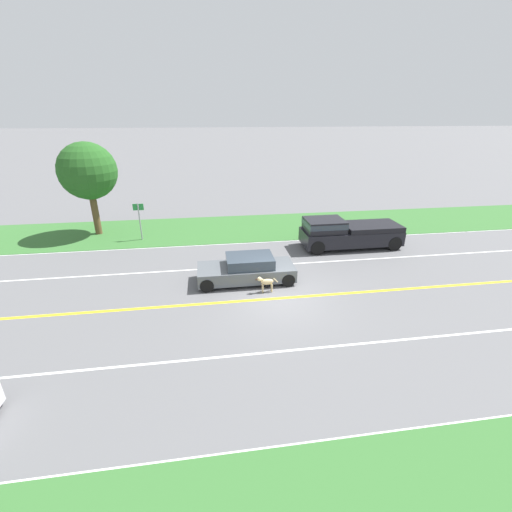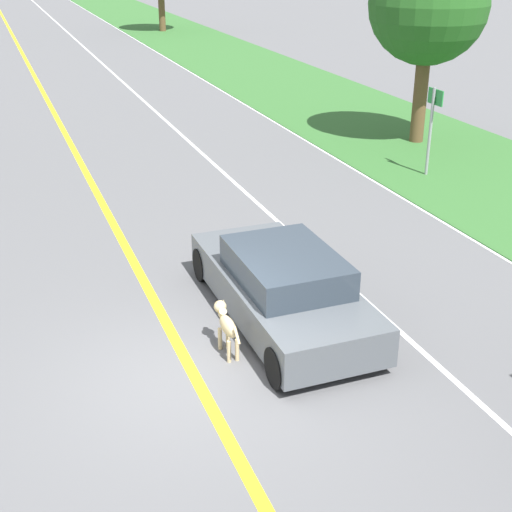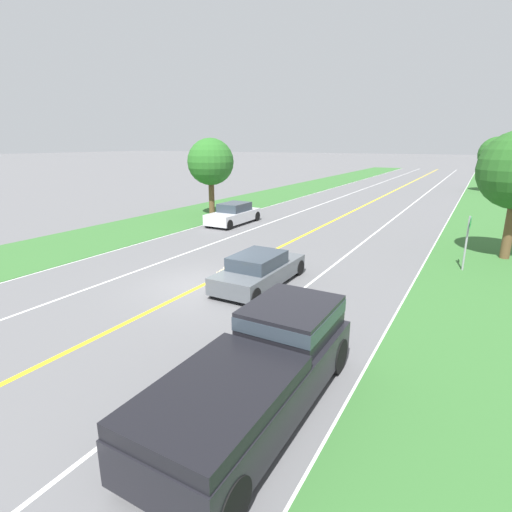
{
  "view_description": "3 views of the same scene",
  "coord_description": "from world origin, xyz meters",
  "px_view_note": "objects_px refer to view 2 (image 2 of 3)",
  "views": [
    {
      "loc": [
        -12.61,
        2.83,
        7.36
      ],
      "look_at": [
        1.91,
        0.7,
        1.24
      ],
      "focal_mm": 24.0,
      "sensor_mm": 36.0,
      "label": 1
    },
    {
      "loc": [
        -2.28,
        -8.54,
        5.91
      ],
      "look_at": [
        1.46,
        1.29,
        1.15
      ],
      "focal_mm": 50.0,
      "sensor_mm": 36.0,
      "label": 2
    },
    {
      "loc": [
        8.87,
        -11.42,
        5.24
      ],
      "look_at": [
        1.43,
        1.66,
        0.96
      ],
      "focal_mm": 28.0,
      "sensor_mm": 36.0,
      "label": 3
    }
  ],
  "objects_px": {
    "ego_car": "(282,287)",
    "roadside_tree_right_near": "(429,5)",
    "dog": "(226,324)",
    "street_sign": "(432,121)"
  },
  "relations": [
    {
      "from": "ego_car",
      "to": "dog",
      "type": "xyz_separation_m",
      "value": [
        -1.21,
        -0.69,
        -0.1
      ]
    },
    {
      "from": "ego_car",
      "to": "roadside_tree_right_near",
      "type": "height_order",
      "value": "roadside_tree_right_near"
    },
    {
      "from": "roadside_tree_right_near",
      "to": "street_sign",
      "type": "distance_m",
      "value": 4.26
    },
    {
      "from": "ego_car",
      "to": "dog",
      "type": "relative_size",
      "value": 4.39
    },
    {
      "from": "street_sign",
      "to": "ego_car",
      "type": "bearing_deg",
      "value": -138.79
    },
    {
      "from": "ego_car",
      "to": "street_sign",
      "type": "height_order",
      "value": "street_sign"
    },
    {
      "from": "roadside_tree_right_near",
      "to": "street_sign",
      "type": "height_order",
      "value": "roadside_tree_right_near"
    },
    {
      "from": "dog",
      "to": "roadside_tree_right_near",
      "type": "xyz_separation_m",
      "value": [
        9.46,
        9.53,
        3.57
      ]
    },
    {
      "from": "ego_car",
      "to": "roadside_tree_right_near",
      "type": "xyz_separation_m",
      "value": [
        8.25,
        8.84,
        3.47
      ]
    },
    {
      "from": "ego_car",
      "to": "street_sign",
      "type": "distance_m",
      "value": 8.91
    }
  ]
}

